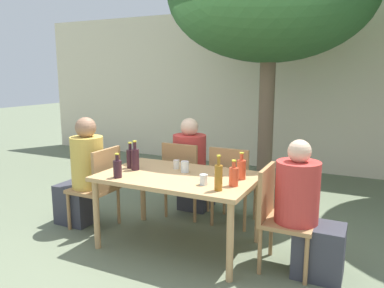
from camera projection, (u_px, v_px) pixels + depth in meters
The scene contains 19 objects.
ground_plane at pixel (179, 245), 3.73m from camera, with size 30.00×30.00×0.00m, color #667056.
cafe_building_wall at pixel (272, 90), 6.59m from camera, with size 10.00×0.08×2.80m.
dining_table_front at pixel (178, 182), 3.61m from camera, with size 1.49×0.93×0.72m.
patio_chair_0 at pixel (99, 183), 4.05m from camera, with size 0.44×0.44×0.90m.
patio_chair_1 at pixel (279, 212), 3.22m from camera, with size 0.44×0.44×0.90m.
patio_chair_2 at pixel (184, 175), 4.38m from camera, with size 0.44×0.44×0.90m.
patio_chair_3 at pixel (232, 182), 4.12m from camera, with size 0.44×0.44×0.90m.
person_seated_0 at pixel (83, 177), 4.14m from camera, with size 0.58×0.35×1.22m.
person_seated_1 at pixel (307, 215), 3.12m from camera, with size 0.58×0.36×1.15m.
person_seated_2 at pixel (193, 169), 4.58m from camera, with size 0.40×0.60×1.17m.
wine_bottle_0 at pixel (135, 159), 3.76m from camera, with size 0.08×0.08×0.30m.
soda_bottle_1 at pixel (234, 176), 3.22m from camera, with size 0.08×0.08×0.23m.
amber_bottle_2 at pixel (218, 177), 3.09m from camera, with size 0.07×0.07×0.30m.
wine_bottle_3 at pixel (130, 158), 3.84m from camera, with size 0.08×0.08×0.27m.
soda_bottle_4 at pixel (241, 169), 3.43m from camera, with size 0.08×0.08×0.25m.
wine_bottle_5 at pixel (117, 168), 3.48m from camera, with size 0.08×0.08×0.23m.
drinking_glass_0 at pixel (176, 164), 3.82m from camera, with size 0.06×0.06×0.09m.
drinking_glass_1 at pixel (185, 167), 3.68m from camera, with size 0.08×0.08×0.11m.
drinking_glass_2 at pixel (204, 180), 3.26m from camera, with size 0.07×0.07×0.09m.
Camera 1 is at (1.64, -3.07, 1.68)m, focal length 35.00 mm.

